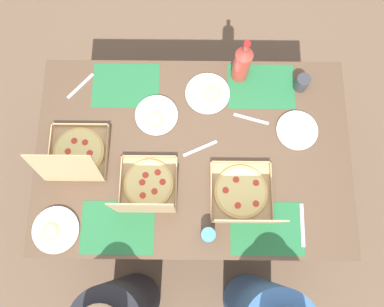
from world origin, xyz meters
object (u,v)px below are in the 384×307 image
Objects in this scene: plate_far_right at (296,130)px; plate_far_left at (54,230)px; cup_clear_left at (207,235)px; cup_clear_right at (301,83)px; pizza_box_corner_right at (147,189)px; soda_bottle at (241,63)px; pizza_box_corner_left at (241,198)px; plate_middle at (207,94)px; plate_near_right at (156,116)px; pizza_box_edge_far at (75,156)px.

plate_far_right is 1.32m from plate_far_left.
cup_clear_left reaches higher than plate_far_right.
pizza_box_corner_right is at bearing 35.86° from cup_clear_right.
soda_bottle is at bearing -126.26° from pizza_box_corner_right.
cup_clear_right is at bearing 168.56° from soda_bottle.
cup_clear_right reaches higher than plate_far_right.
cup_clear_left is at bearing 49.19° from plate_far_right.
plate_middle is (0.16, -0.56, -0.04)m from pizza_box_corner_left.
plate_middle is at bearing -23.61° from plate_far_right.
plate_middle is at bearing -119.69° from pizza_box_corner_right.
plate_near_right and plate_middle have the same top height.
plate_far_right is 0.67× the size of soda_bottle.
plate_far_left is (0.45, 0.20, -0.04)m from pizza_box_corner_right.
plate_far_right is at bearing 174.21° from plate_near_right.
pizza_box_corner_left is at bearing 134.89° from plate_near_right.
cup_clear_right is (-0.32, 0.07, -0.08)m from soda_bottle.
pizza_box_corner_right is 0.37m from cup_clear_left.
pizza_box_corner_right is 3.38× the size of cup_clear_right.
plate_far_right is (-0.74, 0.07, -0.00)m from plate_near_right.
pizza_box_corner_right is 0.98m from cup_clear_right.
pizza_box_edge_far is 0.76m from plate_middle.
pizza_box_edge_far is at bearing -13.98° from pizza_box_corner_left.
cup_clear_right is at bearing -166.98° from plate_near_right.
plate_far_left is (0.75, 0.72, 0.00)m from plate_middle.
cup_clear_left is at bearing 46.83° from pizza_box_corner_left.
pizza_box_corner_left is 0.62m from plate_near_right.
pizza_box_corner_right is 1.35× the size of plate_middle.
cup_clear_right is (-1.24, -0.77, 0.04)m from plate_far_left.
plate_far_left is 1.46m from cup_clear_right.
plate_near_right is at bearing -93.83° from pizza_box_corner_right.
pizza_box_corner_left is 0.70m from cup_clear_right.
pizza_box_edge_far reaches higher than plate_near_right.
soda_bottle is at bearing -90.56° from pizza_box_corner_left.
pizza_box_edge_far is 1.14m from plate_far_right.
pizza_box_edge_far is 0.38m from plate_far_left.
pizza_box_corner_right reaches higher than plate_near_right.
pizza_box_corner_left is 0.68m from soda_bottle.
pizza_box_corner_right is at bearing -5.10° from pizza_box_corner_left.
plate_middle is 0.73× the size of soda_bottle.
pizza_box_corner_left is 1.07× the size of pizza_box_corner_right.
plate_near_right is 0.95× the size of plate_middle.
plate_far_right is 0.45m from soda_bottle.
plate_middle is at bearing -154.83° from plate_near_right.
cup_clear_left is 0.93m from cup_clear_right.
plate_far_left is (0.08, 0.36, -0.04)m from pizza_box_edge_far.
plate_far_right is 2.33× the size of cup_clear_left.
pizza_box_corner_right is 0.80m from soda_bottle.
plate_middle and plate_far_left have the same top height.
plate_far_right is (-0.30, -0.36, -0.04)m from pizza_box_corner_left.
plate_middle is at bearing -73.88° from pizza_box_corner_left.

